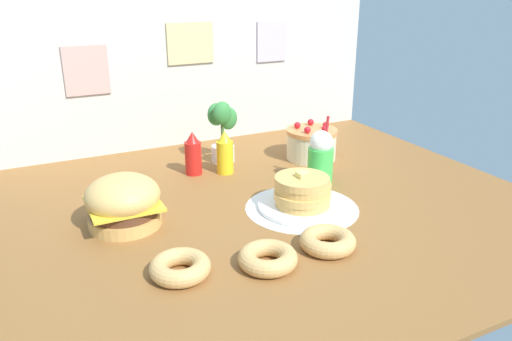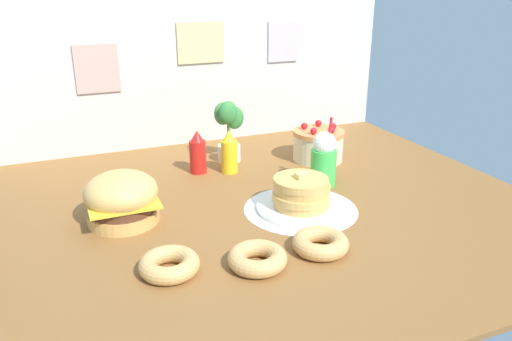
{
  "view_description": "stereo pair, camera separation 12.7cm",
  "coord_description": "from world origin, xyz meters",
  "px_view_note": "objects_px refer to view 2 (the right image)",
  "views": [
    {
      "loc": [
        -0.87,
        -1.7,
        0.89
      ],
      "look_at": [
        0.0,
        0.07,
        0.13
      ],
      "focal_mm": 35.27,
      "sensor_mm": 36.0,
      "label": 1
    },
    {
      "loc": [
        -0.76,
        -1.75,
        0.89
      ],
      "look_at": [
        0.0,
        0.07,
        0.13
      ],
      "focal_mm": 35.27,
      "sensor_mm": 36.0,
      "label": 2
    }
  ],
  "objects_px": {
    "layer_cake": "(318,145)",
    "potted_plant": "(229,128)",
    "mustard_bottle": "(229,153)",
    "donut_chocolate": "(257,258)",
    "donut_vanilla": "(320,243)",
    "pancake_stack": "(301,196)",
    "ketchup_bottle": "(198,153)",
    "cream_soda_cup": "(324,159)",
    "donut_pink_glaze": "(169,264)",
    "burger": "(122,198)"
  },
  "relations": [
    {
      "from": "pancake_stack",
      "to": "potted_plant",
      "type": "height_order",
      "value": "potted_plant"
    },
    {
      "from": "mustard_bottle",
      "to": "cream_soda_cup",
      "type": "bearing_deg",
      "value": -43.05
    },
    {
      "from": "layer_cake",
      "to": "donut_chocolate",
      "type": "distance_m",
      "value": 1.09
    },
    {
      "from": "layer_cake",
      "to": "potted_plant",
      "type": "distance_m",
      "value": 0.47
    },
    {
      "from": "pancake_stack",
      "to": "donut_vanilla",
      "type": "distance_m",
      "value": 0.34
    },
    {
      "from": "donut_vanilla",
      "to": "ketchup_bottle",
      "type": "bearing_deg",
      "value": 101.09
    },
    {
      "from": "pancake_stack",
      "to": "potted_plant",
      "type": "xyz_separation_m",
      "value": [
        -0.07,
        0.67,
        0.11
      ]
    },
    {
      "from": "cream_soda_cup",
      "to": "donut_chocolate",
      "type": "xyz_separation_m",
      "value": [
        -0.55,
        -0.53,
        -0.09
      ]
    },
    {
      "from": "layer_cake",
      "to": "ketchup_bottle",
      "type": "xyz_separation_m",
      "value": [
        -0.63,
        0.07,
        0.02
      ]
    },
    {
      "from": "donut_pink_glaze",
      "to": "donut_vanilla",
      "type": "distance_m",
      "value": 0.52
    },
    {
      "from": "ketchup_bottle",
      "to": "mustard_bottle",
      "type": "relative_size",
      "value": 1.0
    },
    {
      "from": "layer_cake",
      "to": "donut_vanilla",
      "type": "relative_size",
      "value": 1.34
    },
    {
      "from": "donut_chocolate",
      "to": "donut_vanilla",
      "type": "distance_m",
      "value": 0.24
    },
    {
      "from": "mustard_bottle",
      "to": "donut_chocolate",
      "type": "height_order",
      "value": "mustard_bottle"
    },
    {
      "from": "pancake_stack",
      "to": "layer_cake",
      "type": "relative_size",
      "value": 1.36
    },
    {
      "from": "ketchup_bottle",
      "to": "donut_chocolate",
      "type": "height_order",
      "value": "ketchup_bottle"
    },
    {
      "from": "cream_soda_cup",
      "to": "potted_plant",
      "type": "bearing_deg",
      "value": 121.01
    },
    {
      "from": "mustard_bottle",
      "to": "donut_chocolate",
      "type": "bearing_deg",
      "value": -103.78
    },
    {
      "from": "burger",
      "to": "cream_soda_cup",
      "type": "distance_m",
      "value": 0.9
    },
    {
      "from": "cream_soda_cup",
      "to": "donut_pink_glaze",
      "type": "bearing_deg",
      "value": -151.04
    },
    {
      "from": "donut_chocolate",
      "to": "cream_soda_cup",
      "type": "bearing_deg",
      "value": 44.08
    },
    {
      "from": "cream_soda_cup",
      "to": "ketchup_bottle",
      "type": "bearing_deg",
      "value": 142.28
    },
    {
      "from": "pancake_stack",
      "to": "ketchup_bottle",
      "type": "height_order",
      "value": "ketchup_bottle"
    },
    {
      "from": "layer_cake",
      "to": "donut_pink_glaze",
      "type": "relative_size",
      "value": 1.34
    },
    {
      "from": "potted_plant",
      "to": "mustard_bottle",
      "type": "bearing_deg",
      "value": -109.49
    },
    {
      "from": "burger",
      "to": "donut_chocolate",
      "type": "xyz_separation_m",
      "value": [
        0.36,
        -0.51,
        -0.07
      ]
    },
    {
      "from": "donut_chocolate",
      "to": "burger",
      "type": "bearing_deg",
      "value": 125.04
    },
    {
      "from": "layer_cake",
      "to": "ketchup_bottle",
      "type": "distance_m",
      "value": 0.63
    },
    {
      "from": "mustard_bottle",
      "to": "cream_soda_cup",
      "type": "xyz_separation_m",
      "value": [
        0.34,
        -0.32,
        0.03
      ]
    },
    {
      "from": "mustard_bottle",
      "to": "donut_vanilla",
      "type": "bearing_deg",
      "value": -87.72
    },
    {
      "from": "mustard_bottle",
      "to": "potted_plant",
      "type": "distance_m",
      "value": 0.18
    },
    {
      "from": "cream_soda_cup",
      "to": "pancake_stack",
      "type": "bearing_deg",
      "value": -137.29
    },
    {
      "from": "donut_pink_glaze",
      "to": "donut_chocolate",
      "type": "height_order",
      "value": "same"
    },
    {
      "from": "donut_chocolate",
      "to": "potted_plant",
      "type": "xyz_separation_m",
      "value": [
        0.26,
        1.0,
        0.14
      ]
    },
    {
      "from": "burger",
      "to": "potted_plant",
      "type": "relative_size",
      "value": 0.87
    },
    {
      "from": "donut_vanilla",
      "to": "potted_plant",
      "type": "distance_m",
      "value": 1.01
    },
    {
      "from": "potted_plant",
      "to": "donut_chocolate",
      "type": "bearing_deg",
      "value": -104.69
    },
    {
      "from": "donut_pink_glaze",
      "to": "potted_plant",
      "type": "bearing_deg",
      "value": 59.86
    },
    {
      "from": "burger",
      "to": "donut_chocolate",
      "type": "height_order",
      "value": "burger"
    },
    {
      "from": "ketchup_bottle",
      "to": "donut_vanilla",
      "type": "distance_m",
      "value": 0.92
    },
    {
      "from": "layer_cake",
      "to": "pancake_stack",
      "type": "bearing_deg",
      "value": -125.53
    },
    {
      "from": "donut_pink_glaze",
      "to": "ketchup_bottle",
      "type": "bearing_deg",
      "value": 67.54
    },
    {
      "from": "mustard_bottle",
      "to": "donut_pink_glaze",
      "type": "xyz_separation_m",
      "value": [
        -0.49,
        -0.77,
        -0.07
      ]
    },
    {
      "from": "cream_soda_cup",
      "to": "donut_chocolate",
      "type": "relative_size",
      "value": 1.61
    },
    {
      "from": "ketchup_bottle",
      "to": "donut_chocolate",
      "type": "relative_size",
      "value": 1.08
    },
    {
      "from": "pancake_stack",
      "to": "layer_cake",
      "type": "xyz_separation_m",
      "value": [
        0.36,
        0.51,
        0.02
      ]
    },
    {
      "from": "pancake_stack",
      "to": "mustard_bottle",
      "type": "relative_size",
      "value": 1.7
    },
    {
      "from": "donut_vanilla",
      "to": "potted_plant",
      "type": "xyz_separation_m",
      "value": [
        0.02,
        1.0,
        0.14
      ]
    },
    {
      "from": "mustard_bottle",
      "to": "ketchup_bottle",
      "type": "bearing_deg",
      "value": 158.75
    },
    {
      "from": "pancake_stack",
      "to": "donut_pink_glaze",
      "type": "distance_m",
      "value": 0.66
    }
  ]
}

